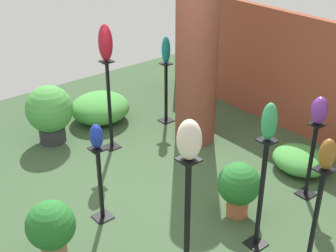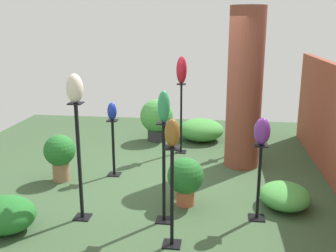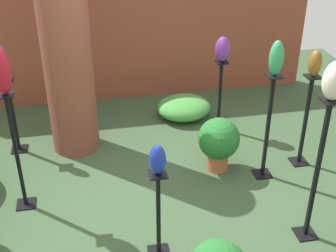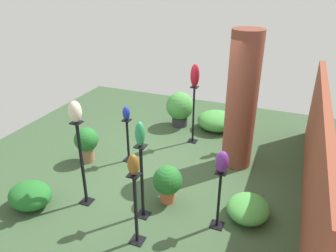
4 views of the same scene
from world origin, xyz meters
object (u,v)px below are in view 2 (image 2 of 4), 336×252
(art_vase_ivory, at_px, (75,88))
(art_vase_violet, at_px, (262,131))
(brick_pillar, at_px, (245,89))
(potted_plant_back_center, at_px, (157,118))
(art_vase_jade, at_px, (164,107))
(potted_plant_mid_right, at_px, (60,153))
(art_vase_ruby, at_px, (182,70))
(pedestal_bronze, at_px, (172,202))
(art_vase_cobalt, at_px, (112,111))
(art_vase_teal, at_px, (244,91))
(pedestal_ruby, at_px, (181,121))
(art_vase_bronze, at_px, (172,133))
(pedestal_violet, at_px, (259,186))
(pedestal_jade, at_px, (164,177))
(pedestal_teal, at_px, (242,130))
(pedestal_ivory, at_px, (80,167))
(pedestal_cobalt, at_px, (113,151))
(potted_plant_near_pillar, at_px, (185,178))

(art_vase_ivory, height_order, art_vase_violet, art_vase_ivory)
(brick_pillar, bearing_deg, potted_plant_back_center, -127.13)
(art_vase_jade, distance_m, potted_plant_back_center, 3.59)
(potted_plant_mid_right, bearing_deg, art_vase_ruby, 133.00)
(pedestal_bronze, xyz_separation_m, potted_plant_back_center, (-3.93, -0.78, -0.03))
(art_vase_cobalt, bearing_deg, art_vase_teal, 124.31)
(pedestal_ruby, bearing_deg, art_vase_bronze, 3.66)
(brick_pillar, distance_m, art_vase_jade, 2.38)
(art_vase_teal, distance_m, potted_plant_mid_right, 3.45)
(pedestal_violet, height_order, art_vase_ivory, art_vase_ivory)
(pedestal_jade, bearing_deg, pedestal_violet, 100.17)
(pedestal_teal, bearing_deg, pedestal_ivory, -36.32)
(art_vase_jade, height_order, art_vase_ruby, art_vase_ruby)
(brick_pillar, relative_size, art_vase_cobalt, 9.49)
(pedestal_cobalt, relative_size, art_vase_cobalt, 3.27)
(pedestal_violet, relative_size, potted_plant_near_pillar, 1.48)
(pedestal_ruby, height_order, art_vase_ivory, art_vase_ivory)
(art_vase_jade, bearing_deg, art_vase_ivory, -87.01)
(pedestal_bronze, distance_m, art_vase_ruby, 3.40)
(pedestal_ruby, xyz_separation_m, pedestal_ivory, (2.75, -0.99, 0.09))
(pedestal_jade, relative_size, art_vase_bronze, 4.20)
(art_vase_teal, bearing_deg, art_vase_ruby, -82.05)
(pedestal_ruby, xyz_separation_m, art_vase_violet, (2.49, 1.20, 0.54))
(pedestal_cobalt, height_order, potted_plant_near_pillar, pedestal_cobalt)
(pedestal_teal, xyz_separation_m, potted_plant_back_center, (-0.54, -1.72, 0.05))
(pedestal_bronze, height_order, pedestal_cobalt, pedestal_bronze)
(art_vase_cobalt, relative_size, art_vase_ivory, 0.82)
(art_vase_teal, bearing_deg, pedestal_cobalt, -55.69)
(pedestal_violet, relative_size, art_vase_ivory, 2.87)
(pedestal_teal, distance_m, pedestal_ruby, 1.17)
(pedestal_bronze, distance_m, potted_plant_back_center, 4.01)
(art_vase_jade, height_order, potted_plant_mid_right, art_vase_jade)
(pedestal_bronze, relative_size, pedestal_cobalt, 1.25)
(art_vase_cobalt, bearing_deg, pedestal_cobalt, -97.13)
(pedestal_teal, bearing_deg, art_vase_ruby, -82.05)
(brick_pillar, height_order, art_vase_jade, brick_pillar)
(pedestal_jade, height_order, art_vase_violet, art_vase_violet)
(pedestal_jade, relative_size, art_vase_violet, 3.83)
(art_vase_teal, bearing_deg, pedestal_teal, 0.00)
(art_vase_cobalt, distance_m, art_vase_violet, 2.48)
(brick_pillar, xyz_separation_m, potted_plant_near_pillar, (1.64, -0.83, -0.95))
(pedestal_cobalt, xyz_separation_m, potted_plant_mid_right, (0.33, -0.76, 0.03))
(pedestal_jade, distance_m, art_vase_jade, 0.88)
(pedestal_bronze, height_order, art_vase_violet, art_vase_violet)
(pedestal_jade, relative_size, pedestal_cobalt, 1.38)
(pedestal_violet, distance_m, potted_plant_back_center, 3.65)
(pedestal_cobalt, distance_m, potted_plant_mid_right, 0.83)
(potted_plant_back_center, bearing_deg, art_vase_violet, 29.10)
(brick_pillar, bearing_deg, pedestal_violet, 2.97)
(art_vase_teal, height_order, art_vase_ivory, art_vase_ivory)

